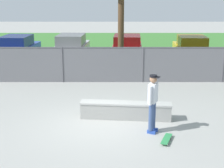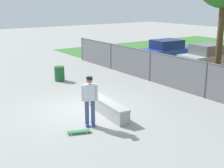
# 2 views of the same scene
# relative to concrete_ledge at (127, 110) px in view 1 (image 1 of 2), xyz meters

# --- Properties ---
(ground_plane) EXTENTS (80.00, 80.00, 0.00)m
(ground_plane) POSITION_rel_concrete_ledge_xyz_m (-0.91, -0.60, -0.30)
(ground_plane) COLOR #9E9E99
(grass_strip) EXTENTS (31.31, 20.00, 0.02)m
(grass_strip) POSITION_rel_concrete_ledge_xyz_m (-0.91, 15.23, -0.29)
(grass_strip) COLOR #3D7A33
(grass_strip) RESTS_ON ground
(concrete_ledge) EXTENTS (3.17, 0.79, 0.59)m
(concrete_ledge) POSITION_rel_concrete_ledge_xyz_m (0.00, 0.00, 0.00)
(concrete_ledge) COLOR #999993
(concrete_ledge) RESTS_ON ground
(skateboarder) EXTENTS (0.39, 0.56, 1.84)m
(skateboarder) POSITION_rel_concrete_ledge_xyz_m (0.77, -1.17, 0.73)
(skateboarder) COLOR #2647A5
(skateboarder) RESTS_ON ground
(skateboard) EXTENTS (0.47, 0.82, 0.09)m
(skateboard) POSITION_rel_concrete_ledge_xyz_m (1.13, -1.85, -0.22)
(skateboard) COLOR #2D8C4C
(skateboard) RESTS_ON ground
(chainlink_fence) EXTENTS (19.38, 0.07, 1.72)m
(chainlink_fence) POSITION_rel_concrete_ledge_xyz_m (-0.91, 4.93, 0.64)
(chainlink_fence) COLOR #4C4C51
(chainlink_fence) RESTS_ON ground
(car_blue) EXTENTS (2.21, 4.30, 1.66)m
(car_blue) POSITION_rel_concrete_ledge_xyz_m (-6.31, 9.77, 0.54)
(car_blue) COLOR #233D9E
(car_blue) RESTS_ON ground
(car_silver) EXTENTS (2.21, 4.30, 1.66)m
(car_silver) POSITION_rel_concrete_ledge_xyz_m (-3.04, 10.34, 0.54)
(car_silver) COLOR #B7BABF
(car_silver) RESTS_ON ground
(car_red) EXTENTS (2.21, 4.30, 1.66)m
(car_red) POSITION_rel_concrete_ledge_xyz_m (0.47, 10.04, 0.54)
(car_red) COLOR #B21E1E
(car_red) RESTS_ON ground
(car_yellow) EXTENTS (2.21, 4.30, 1.66)m
(car_yellow) POSITION_rel_concrete_ledge_xyz_m (4.40, 9.68, 0.54)
(car_yellow) COLOR gold
(car_yellow) RESTS_ON ground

